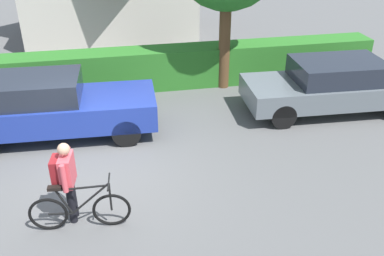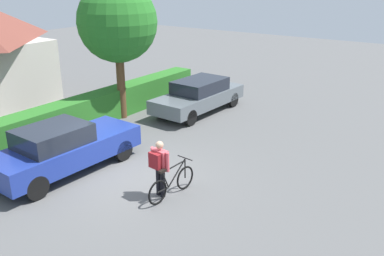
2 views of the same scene
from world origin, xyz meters
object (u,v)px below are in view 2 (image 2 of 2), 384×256
object	(u,v)px
parked_car_near	(64,148)
person_rider	(159,164)
tree_kerbside	(117,23)
parked_car_far	(199,95)
bicycle	(172,183)

from	to	relation	value
parked_car_near	person_rider	xyz separation A→B (m)	(0.47, -3.16, 0.16)
tree_kerbside	parked_car_near	bearing A→B (deg)	-155.35
parked_car_far	person_rider	distance (m)	7.23
parked_car_far	bicycle	size ratio (longest dim) A/B	2.67
parked_car_near	bicycle	size ratio (longest dim) A/B	2.66
parked_car_far	person_rider	world-z (taller)	person_rider
bicycle	person_rider	size ratio (longest dim) A/B	1.11
parked_car_far	tree_kerbside	distance (m)	4.38
bicycle	person_rider	xyz separation A→B (m)	(-0.17, 0.27, 0.55)
parked_car_near	bicycle	distance (m)	3.51
parked_car_far	person_rider	xyz separation A→B (m)	(-6.51, -3.15, 0.19)
bicycle	person_rider	bearing A→B (deg)	122.77
parked_car_near	person_rider	bearing A→B (deg)	-81.52
person_rider	parked_car_near	bearing A→B (deg)	98.48
person_rider	bicycle	bearing A→B (deg)	-57.23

